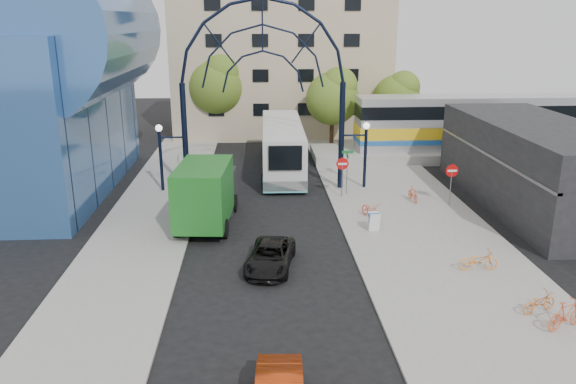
{
  "coord_description": "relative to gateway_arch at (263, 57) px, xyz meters",
  "views": [
    {
      "loc": [
        -0.5,
        -21.29,
        10.75
      ],
      "look_at": [
        1.09,
        6.0,
        2.32
      ],
      "focal_mm": 35.0,
      "sensor_mm": 36.0,
      "label": 1
    }
  ],
  "objects": [
    {
      "name": "sandwich_board",
      "position": [
        5.6,
        -8.02,
        -7.81
      ],
      "size": [
        0.55,
        0.61,
        0.99
      ],
      "color": "white",
      "rests_on": "sidewalk_east"
    },
    {
      "name": "bike_near_b",
      "position": [
        8.99,
        -3.2,
        -7.98
      ],
      "size": [
        0.57,
        1.54,
        0.9
      ],
      "primitive_type": "imported",
      "rotation": [
        0.0,
        0.0,
        0.1
      ],
      "color": "#DE582C",
      "rests_on": "sidewalk_east"
    },
    {
      "name": "stop_sign",
      "position": [
        4.8,
        -2.0,
        -6.56
      ],
      "size": [
        0.8,
        0.07,
        2.5
      ],
      "color": "slate",
      "rests_on": "sidewalk_east"
    },
    {
      "name": "gateway_arch",
      "position": [
        0.0,
        0.0,
        0.0
      ],
      "size": [
        13.64,
        0.44,
        12.1
      ],
      "color": "black",
      "rests_on": "ground"
    },
    {
      "name": "ground",
      "position": [
        0.0,
        -14.0,
        -8.56
      ],
      "size": [
        120.0,
        120.0,
        0.0
      ],
      "primitive_type": "plane",
      "color": "black",
      "rests_on": "ground"
    },
    {
      "name": "tree_north_a",
      "position": [
        6.12,
        11.93,
        -3.95
      ],
      "size": [
        4.48,
        4.48,
        7.0
      ],
      "color": "#382314",
      "rests_on": "ground"
    },
    {
      "name": "train_car",
      "position": [
        20.0,
        8.0,
        -5.66
      ],
      "size": [
        25.1,
        3.05,
        4.2
      ],
      "color": "#B7B7BC",
      "rests_on": "train_platform"
    },
    {
      "name": "bike_far_b",
      "position": [
        10.48,
        -18.06,
        -7.89
      ],
      "size": [
        1.89,
        1.16,
        1.1
      ],
      "primitive_type": "imported",
      "rotation": [
        0.0,
        0.0,
        1.95
      ],
      "color": "#D05029",
      "rests_on": "sidewalk_east"
    },
    {
      "name": "do_not_enter_sign",
      "position": [
        11.0,
        -4.0,
        -6.58
      ],
      "size": [
        0.76,
        0.07,
        2.48
      ],
      "color": "slate",
      "rests_on": "sidewalk_east"
    },
    {
      "name": "bike_far_c",
      "position": [
        10.08,
        -16.87,
        -8.03
      ],
      "size": [
        1.64,
        1.04,
        0.82
      ],
      "primitive_type": "imported",
      "rotation": [
        0.0,
        0.0,
        1.92
      ],
      "color": "orange",
      "rests_on": "sidewalk_east"
    },
    {
      "name": "plaza_west",
      "position": [
        -6.5,
        -8.0,
        -8.5
      ],
      "size": [
        5.0,
        50.0,
        0.12
      ],
      "primitive_type": "cube",
      "color": "gray",
      "rests_on": "ground"
    },
    {
      "name": "tree_north_c",
      "position": [
        12.12,
        13.93,
        -4.28
      ],
      "size": [
        4.16,
        4.16,
        6.5
      ],
      "color": "#382314",
      "rests_on": "ground"
    },
    {
      "name": "apartment_block",
      "position": [
        2.0,
        20.97,
        -1.55
      ],
      "size": [
        20.0,
        12.1,
        14.0
      ],
      "color": "tan",
      "rests_on": "ground"
    },
    {
      "name": "bike_far_a",
      "position": [
        9.21,
        -13.09,
        -7.97
      ],
      "size": [
        1.78,
        0.62,
        0.93
      ],
      "primitive_type": "imported",
      "rotation": [
        0.0,
        0.0,
        1.57
      ],
      "color": "orange",
      "rests_on": "sidewalk_east"
    },
    {
      "name": "train_platform",
      "position": [
        20.0,
        8.0,
        -8.16
      ],
      "size": [
        32.0,
        5.0,
        0.8
      ],
      "primitive_type": "cube",
      "color": "gray",
      "rests_on": "ground"
    },
    {
      "name": "city_bus",
      "position": [
        1.41,
        4.9,
        -6.72
      ],
      "size": [
        3.22,
        12.89,
        3.52
      ],
      "rotation": [
        0.0,
        0.0,
        -0.02
      ],
      "color": "silver",
      "rests_on": "ground"
    },
    {
      "name": "green_truck",
      "position": [
        -3.21,
        -6.04,
        -6.8
      ],
      "size": [
        3.14,
        7.15,
        3.52
      ],
      "rotation": [
        0.0,
        0.0,
        -0.08
      ],
      "color": "black",
      "rests_on": "ground"
    },
    {
      "name": "commercial_block_east",
      "position": [
        16.0,
        -4.0,
        -6.06
      ],
      "size": [
        6.0,
        16.0,
        5.0
      ],
      "primitive_type": "cube",
      "color": "black",
      "rests_on": "ground"
    },
    {
      "name": "transit_hall",
      "position": [
        -15.3,
        1.0,
        -1.86
      ],
      "size": [
        16.5,
        18.0,
        14.5
      ],
      "color": "#335E9D",
      "rests_on": "ground"
    },
    {
      "name": "tree_north_b",
      "position": [
        -3.88,
        15.93,
        -3.29
      ],
      "size": [
        5.12,
        5.12,
        8.0
      ],
      "color": "#382314",
      "rests_on": "ground"
    },
    {
      "name": "black_suv",
      "position": [
        0.05,
        -12.1,
        -7.98
      ],
      "size": [
        2.63,
        4.39,
        1.14
      ],
      "primitive_type": "imported",
      "rotation": [
        0.0,
        0.0,
        -0.19
      ],
      "color": "black",
      "rests_on": "ground"
    },
    {
      "name": "street_name_sign",
      "position": [
        5.2,
        -1.4,
        -6.43
      ],
      "size": [
        0.7,
        0.7,
        2.8
      ],
      "color": "slate",
      "rests_on": "sidewalk_east"
    },
    {
      "name": "sidewalk_east",
      "position": [
        8.0,
        -10.0,
        -8.5
      ],
      "size": [
        8.0,
        56.0,
        0.12
      ],
      "primitive_type": "cube",
      "color": "gray",
      "rests_on": "ground"
    },
    {
      "name": "bike_near_a",
      "position": [
        5.85,
        -6.0,
        -7.99
      ],
      "size": [
        1.22,
        1.78,
        0.89
      ],
      "primitive_type": "imported",
      "rotation": [
        0.0,
        0.0,
        0.42
      ],
      "color": "#F44C30",
      "rests_on": "sidewalk_east"
    }
  ]
}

